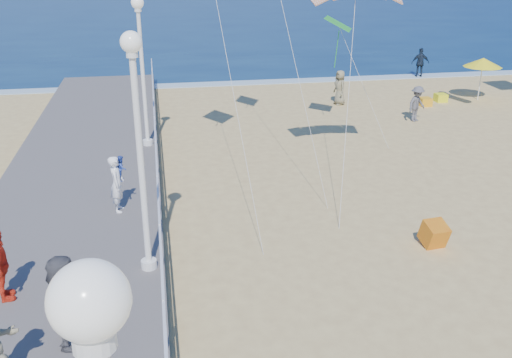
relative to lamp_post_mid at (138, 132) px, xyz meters
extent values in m
plane|color=#DEBF74|center=(5.35, 0.00, -3.66)|extent=(160.00, 160.00, 0.00)
cube|color=#0C2849|center=(5.35, 65.00, -3.65)|extent=(160.00, 90.00, 0.05)
cube|color=white|center=(5.35, 20.50, -3.63)|extent=(160.00, 1.20, 0.04)
cube|color=slate|center=(-2.15, 0.00, -3.46)|extent=(5.00, 44.00, 0.40)
cube|color=white|center=(0.30, 0.00, -2.21)|extent=(0.05, 42.00, 0.06)
cube|color=white|center=(0.30, 0.00, -2.71)|extent=(0.05, 42.00, 0.04)
sphere|color=white|center=(0.00, -9.00, 1.84)|extent=(0.44, 0.44, 0.44)
cylinder|color=white|center=(0.00, 0.00, -3.16)|extent=(0.36, 0.36, 0.20)
cylinder|color=white|center=(0.00, 0.00, -0.81)|extent=(0.14, 0.14, 4.70)
sphere|color=white|center=(0.00, 0.00, 1.84)|extent=(0.44, 0.44, 0.44)
cylinder|color=white|center=(0.00, 9.00, -3.16)|extent=(0.36, 0.36, 0.20)
cylinder|color=white|center=(0.00, 9.00, -0.81)|extent=(0.14, 0.14, 4.70)
sphere|color=white|center=(0.00, 9.00, 1.84)|extent=(0.44, 0.44, 0.44)
imported|color=white|center=(-0.80, 3.28, -2.46)|extent=(0.41, 0.60, 1.60)
imported|color=#2E4AAD|center=(-0.65, 3.43, -2.06)|extent=(0.29, 0.36, 0.71)
imported|color=red|center=(-2.95, -0.75, -2.45)|extent=(0.61, 1.02, 1.63)
imported|color=#515054|center=(-1.45, -2.45, -2.35)|extent=(0.72, 1.73, 1.82)
imported|color=#5A595E|center=(11.83, 11.49, -2.87)|extent=(1.18, 1.02, 1.59)
imported|color=#182436|center=(16.13, 20.31, -2.79)|extent=(1.09, 0.66, 1.74)
imported|color=#847C5B|center=(9.38, 14.97, -2.81)|extent=(0.67, 0.91, 1.70)
cube|color=#C93E0B|center=(7.26, 0.48, -3.36)|extent=(0.63, 0.77, 0.74)
cylinder|color=white|center=(16.69, 14.60, -2.76)|extent=(0.05, 0.05, 1.80)
cone|color=yellow|center=(16.69, 14.60, -1.75)|extent=(1.90, 1.90, 0.45)
cube|color=#FAFF1A|center=(14.62, 14.59, -3.46)|extent=(0.55, 0.55, 0.40)
cube|color=#FFAB1A|center=(13.48, 13.96, -3.46)|extent=(0.55, 0.55, 0.40)
cube|color=green|center=(7.70, 10.63, 0.79)|extent=(1.38, 1.44, 0.51)
camera|label=1|loc=(0.41, -11.61, 3.53)|focal=40.00mm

